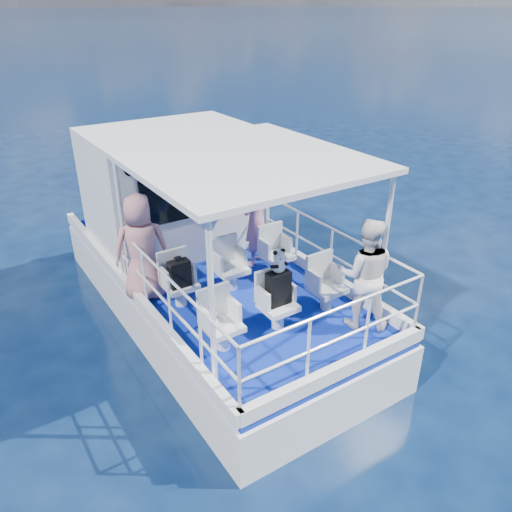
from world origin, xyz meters
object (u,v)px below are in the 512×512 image
at_px(passenger_port_fwd, 142,248).
at_px(panda, 279,261).
at_px(backpack_center, 278,288).
at_px(passenger_stbd_aft, 365,274).

xyz_separation_m(passenger_port_fwd, panda, (1.27, -1.79, 0.19)).
bearing_deg(passenger_port_fwd, backpack_center, 142.97).
bearing_deg(backpack_center, passenger_port_fwd, 124.85).
xyz_separation_m(passenger_port_fwd, passenger_stbd_aft, (2.29, -2.41, -0.03)).
height_order(passenger_stbd_aft, panda, passenger_stbd_aft).
xyz_separation_m(passenger_port_fwd, backpack_center, (1.26, -1.80, -0.22)).
height_order(passenger_port_fwd, passenger_stbd_aft, passenger_port_fwd).
distance_m(backpack_center, panda, 0.42).
height_order(passenger_stbd_aft, backpack_center, passenger_stbd_aft).
distance_m(passenger_stbd_aft, backpack_center, 1.21).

